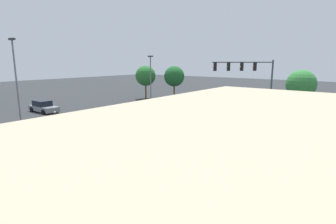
# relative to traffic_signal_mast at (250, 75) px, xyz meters

# --- Properties ---
(ground_plane) EXTENTS (155.80, 155.80, 0.00)m
(ground_plane) POSITION_rel_traffic_signal_mast_xyz_m (-6.13, -6.13, -5.07)
(ground_plane) COLOR #2B2D30
(crosswalk_markings) EXTENTS (11.39, 6.30, 0.01)m
(crosswalk_markings) POSITION_rel_traffic_signal_mast_xyz_m (-6.13, -13.35, -5.07)
(crosswalk_markings) COLOR silver
(crosswalk_markings) RESTS_ON ground_plane
(traffic_signal_mast) EXTENTS (4.81, 4.81, 6.67)m
(traffic_signal_mast) POSITION_rel_traffic_signal_mast_xyz_m (0.00, 0.00, 0.00)
(traffic_signal_mast) COLOR #47474C
(traffic_signal_mast) RESTS_ON ground_plane
(car_0) EXTENTS (4.65, 2.13, 1.50)m
(car_0) POSITION_rel_traffic_signal_mast_xyz_m (-23.19, -10.73, -4.38)
(car_0) COLOR gray
(car_0) RESTS_ON ground_plane
(car_1) EXTENTS (2.13, 4.55, 1.50)m
(car_1) POSITION_rel_traffic_signal_mast_xyz_m (-7.88, 5.94, -4.36)
(car_1) COLOR maroon
(car_1) RESTS_ON ground_plane
(car_3) EXTENTS (4.67, 2.22, 1.65)m
(car_3) POSITION_rel_traffic_signal_mast_xyz_m (6.58, -3.04, -4.32)
(car_3) COLOR silver
(car_3) RESTS_ON ground_plane
(car_4) EXTENTS (2.21, 4.32, 1.53)m
(car_4) POSITION_rel_traffic_signal_mast_xyz_m (-9.35, 15.62, -4.36)
(car_4) COLOR silver
(car_4) RESTS_ON ground_plane
(pedestrian) EXTENTS (0.41, 0.41, 1.67)m
(pedestrian) POSITION_rel_traffic_signal_mast_xyz_m (-14.19, -14.06, -4.14)
(pedestrian) COLOR #232842
(pedestrian) RESTS_ON ground_plane
(street_light_pole_a) EXTENTS (0.80, 0.36, 7.36)m
(street_light_pole_a) POSITION_rel_traffic_signal_mast_xyz_m (-17.13, 3.53, -0.61)
(street_light_pole_a) COLOR slate
(street_light_pole_a) RESTS_ON ground_plane
(street_light_pole_b) EXTENTS (0.80, 0.36, 8.74)m
(street_light_pole_b) POSITION_rel_traffic_signal_mast_xyz_m (-17.91, -15.80, 0.11)
(street_light_pole_b) COLOR slate
(street_light_pole_b) RESTS_ON ground_plane
(tree_corner_a) EXTENTS (3.48, 3.48, 5.73)m
(tree_corner_a) POSITION_rel_traffic_signal_mast_xyz_m (-16.51, 8.86, -1.10)
(tree_corner_a) COLOR brown
(tree_corner_a) RESTS_ON ground_plane
(tree_corner_b) EXTENTS (3.25, 3.25, 5.60)m
(tree_corner_b) POSITION_rel_traffic_signal_mast_xyz_m (3.97, 5.31, -1.12)
(tree_corner_b) COLOR brown
(tree_corner_b) RESTS_ON ground_plane
(tree_corner_c) EXTENTS (3.51, 3.51, 5.78)m
(tree_corner_c) POSITION_rel_traffic_signal_mast_xyz_m (-21.09, 6.64, -1.06)
(tree_corner_c) COLOR brown
(tree_corner_c) RESTS_ON ground_plane
(fire_hydrant) EXTENTS (0.22, 0.22, 0.86)m
(fire_hydrant) POSITION_rel_traffic_signal_mast_xyz_m (-13.59, 1.59, -4.64)
(fire_hydrant) COLOR red
(fire_hydrant) RESTS_ON ground_plane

